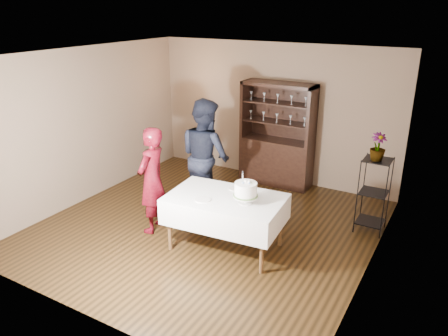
{
  "coord_description": "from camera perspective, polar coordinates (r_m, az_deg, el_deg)",
  "views": [
    {
      "loc": [
        3.35,
        -5.27,
        3.38
      ],
      "look_at": [
        0.25,
        0.1,
        1.03
      ],
      "focal_mm": 35.0,
      "sensor_mm": 36.0,
      "label": 1
    }
  ],
  "objects": [
    {
      "name": "wall_right",
      "position": [
        5.71,
        19.4,
        -1.3
      ],
      "size": [
        0.02,
        5.0,
        2.7
      ],
      "primitive_type": "cube",
      "color": "brown",
      "rests_on": "floor"
    },
    {
      "name": "cake_table",
      "position": [
        6.25,
        0.2,
        -5.4
      ],
      "size": [
        1.71,
        1.14,
        0.82
      ],
      "rotation": [
        0.0,
        0.0,
        0.09
      ],
      "color": "silver",
      "rests_on": "floor"
    },
    {
      "name": "plate_far",
      "position": [
        6.41,
        1.46,
        -2.73
      ],
      "size": [
        0.2,
        0.2,
        0.01
      ],
      "primitive_type": "cylinder",
      "rotation": [
        0.0,
        0.0,
        -0.09
      ],
      "color": "beige",
      "rests_on": "cake_table"
    },
    {
      "name": "ceiling",
      "position": [
        6.28,
        -2.54,
        14.54
      ],
      "size": [
        5.0,
        5.0,
        0.0
      ],
      "primitive_type": "plane",
      "rotation": [
        3.14,
        0.0,
        0.0
      ],
      "color": "silver",
      "rests_on": "back_wall"
    },
    {
      "name": "plate_near",
      "position": [
        6.07,
        -2.78,
        -4.14
      ],
      "size": [
        0.29,
        0.29,
        0.01
      ],
      "primitive_type": "cylinder",
      "rotation": [
        0.0,
        0.0,
        -0.36
      ],
      "color": "beige",
      "rests_on": "cake_table"
    },
    {
      "name": "floor",
      "position": [
        7.1,
        -2.19,
        -7.67
      ],
      "size": [
        5.0,
        5.0,
        0.0
      ],
      "primitive_type": "plane",
      "color": "black",
      "rests_on": "ground"
    },
    {
      "name": "cake",
      "position": [
        5.91,
        2.85,
        -2.96
      ],
      "size": [
        0.39,
        0.39,
        0.47
      ],
      "rotation": [
        0.0,
        0.0,
        -0.34
      ],
      "color": "beige",
      "rests_on": "cake_table"
    },
    {
      "name": "back_wall",
      "position": [
        8.7,
        6.52,
        7.16
      ],
      "size": [
        5.0,
        0.02,
        2.7
      ],
      "primitive_type": "cube",
      "color": "brown",
      "rests_on": "floor"
    },
    {
      "name": "plant_etagere",
      "position": [
        7.1,
        18.97,
        -3.02
      ],
      "size": [
        0.42,
        0.42,
        1.2
      ],
      "color": "black",
      "rests_on": "floor"
    },
    {
      "name": "man",
      "position": [
        7.32,
        -2.43,
        1.58
      ],
      "size": [
        1.16,
        1.04,
        1.95
      ],
      "primitive_type": "imported",
      "rotation": [
        0.0,
        0.0,
        2.76
      ],
      "color": "black",
      "rests_on": "floor"
    },
    {
      "name": "wall_left",
      "position": [
        8.13,
        -17.5,
        5.35
      ],
      "size": [
        0.02,
        5.0,
        2.7
      ],
      "primitive_type": "cube",
      "color": "brown",
      "rests_on": "floor"
    },
    {
      "name": "woman",
      "position": [
        6.76,
        -9.38,
        -1.6
      ],
      "size": [
        0.46,
        0.65,
        1.68
      ],
      "primitive_type": "imported",
      "rotation": [
        0.0,
        0.0,
        -1.48
      ],
      "color": "#31040F",
      "rests_on": "floor"
    },
    {
      "name": "potted_plant",
      "position": [
        6.81,
        19.46,
        2.61
      ],
      "size": [
        0.33,
        0.33,
        0.42
      ],
      "primitive_type": "imported",
      "rotation": [
        0.0,
        0.0,
        0.65
      ],
      "color": "#4C7336",
      "rests_on": "plant_etagere"
    },
    {
      "name": "china_hutch",
      "position": [
        8.59,
        6.89,
        2.21
      ],
      "size": [
        1.4,
        0.48,
        2.0
      ],
      "color": "black",
      "rests_on": "floor"
    }
  ]
}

